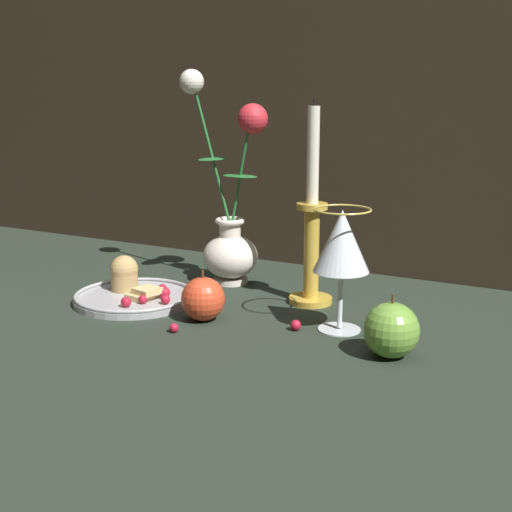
% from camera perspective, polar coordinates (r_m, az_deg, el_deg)
% --- Properties ---
extents(ground_plane, '(2.40, 2.40, 0.00)m').
position_cam_1_polar(ground_plane, '(1.15, -0.40, -4.54)').
color(ground_plane, '#232D23').
rests_on(ground_plane, ground).
extents(vase, '(0.17, 0.10, 0.39)m').
position_cam_1_polar(vase, '(1.30, -2.08, 2.55)').
color(vase, silver).
rests_on(vase, ground_plane).
extents(plate_with_pastries, '(0.20, 0.20, 0.07)m').
position_cam_1_polar(plate_with_pastries, '(1.23, -9.82, -2.85)').
color(plate_with_pastries, '#A3A3A8').
rests_on(plate_with_pastries, ground_plane).
extents(wine_glass, '(0.08, 0.08, 0.18)m').
position_cam_1_polar(wine_glass, '(1.04, 6.87, 0.88)').
color(wine_glass, silver).
rests_on(wine_glass, ground_plane).
extents(candlestick, '(0.07, 0.07, 0.34)m').
position_cam_1_polar(candlestick, '(1.18, 4.48, 1.66)').
color(candlestick, gold).
rests_on(candlestick, ground_plane).
extents(apple_beside_vase, '(0.07, 0.07, 0.08)m').
position_cam_1_polar(apple_beside_vase, '(1.11, -4.26, -3.45)').
color(apple_beside_vase, '#D14223').
rests_on(apple_beside_vase, ground_plane).
extents(apple_near_glass, '(0.08, 0.08, 0.09)m').
position_cam_1_polar(apple_near_glass, '(0.97, 10.78, -5.85)').
color(apple_near_glass, '#669938').
rests_on(apple_near_glass, ground_plane).
extents(berry_near_plate, '(0.01, 0.01, 0.01)m').
position_cam_1_polar(berry_near_plate, '(1.07, -6.58, -5.73)').
color(berry_near_plate, '#AD192D').
rests_on(berry_near_plate, ground_plane).
extents(berry_front_center, '(0.02, 0.02, 0.02)m').
position_cam_1_polar(berry_front_center, '(1.07, 3.20, -5.55)').
color(berry_front_center, '#AD192D').
rests_on(berry_front_center, ground_plane).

